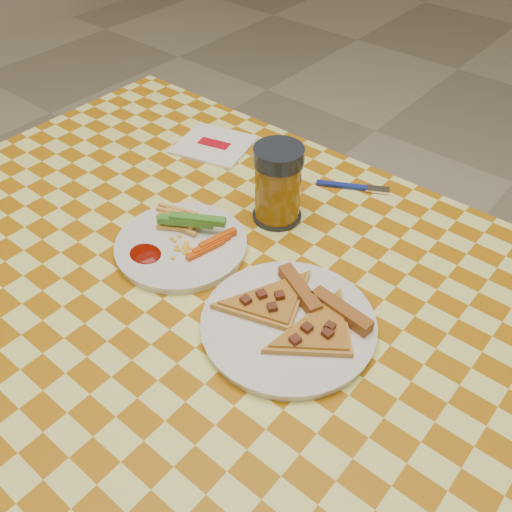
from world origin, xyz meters
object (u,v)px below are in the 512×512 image
object	(u,v)px
plate_left	(181,246)
plate_right	(288,325)
table	(222,321)
drink_glass	(278,185)

from	to	relation	value
plate_left	plate_right	distance (m)	0.24
table	plate_right	distance (m)	0.15
table	drink_glass	world-z (taller)	drink_glass
plate_left	plate_right	bearing A→B (deg)	-5.54
table	plate_left	bearing A→B (deg)	166.05
plate_left	table	bearing A→B (deg)	-13.95
plate_left	drink_glass	world-z (taller)	drink_glass
plate_right	drink_glass	distance (m)	0.26
plate_right	plate_left	bearing A→B (deg)	174.46
plate_left	plate_right	world-z (taller)	same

